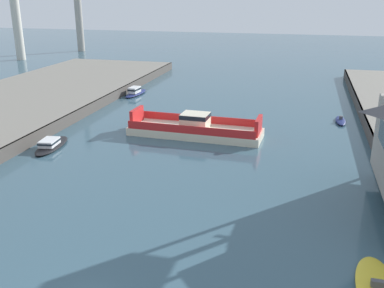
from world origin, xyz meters
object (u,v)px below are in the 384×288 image
(moored_boat_mid_left, at_px, (135,92))
(moored_boat_near_right, at_px, (341,121))
(moored_boat_mid_right, at_px, (51,144))
(chain_ferry, at_px, (195,129))

(moored_boat_mid_left, bearing_deg, moored_boat_near_right, -14.67)
(moored_boat_mid_left, bearing_deg, moored_boat_mid_right, -88.60)
(chain_ferry, relative_size, moored_boat_mid_left, 2.36)
(chain_ferry, bearing_deg, moored_boat_mid_right, -150.09)
(moored_boat_mid_right, bearing_deg, moored_boat_near_right, 30.41)
(moored_boat_mid_left, bearing_deg, chain_ferry, -51.28)
(chain_ferry, xyz_separation_m, moored_boat_near_right, (20.32, 12.12, -0.76))
(moored_boat_near_right, xyz_separation_m, moored_boat_mid_right, (-37.24, -21.85, 0.21))
(moored_boat_near_right, relative_size, moored_boat_mid_right, 0.65)
(moored_boat_near_right, height_order, moored_boat_mid_left, moored_boat_mid_left)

